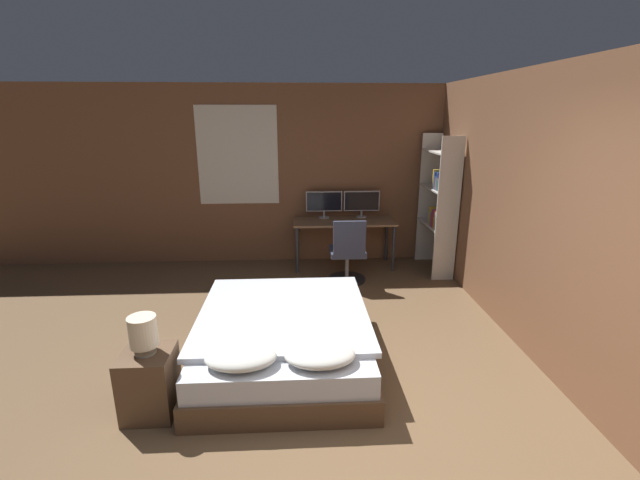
# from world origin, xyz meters

# --- Properties ---
(ground_plane) EXTENTS (20.00, 20.00, 0.00)m
(ground_plane) POSITION_xyz_m (0.00, 0.00, 0.00)
(ground_plane) COLOR brown
(wall_back) EXTENTS (12.00, 0.08, 2.70)m
(wall_back) POSITION_xyz_m (-0.02, 4.31, 1.36)
(wall_back) COLOR brown
(wall_back) RESTS_ON ground_plane
(wall_side_right) EXTENTS (0.06, 12.00, 2.70)m
(wall_side_right) POSITION_xyz_m (1.91, 1.50, 1.35)
(wall_side_right) COLOR brown
(wall_side_right) RESTS_ON ground_plane
(bed) EXTENTS (1.58, 1.94, 0.55)m
(bed) POSITION_xyz_m (-0.49, 1.32, 0.24)
(bed) COLOR brown
(bed) RESTS_ON ground_plane
(nightstand) EXTENTS (0.38, 0.40, 0.52)m
(nightstand) POSITION_xyz_m (-1.51, 0.65, 0.26)
(nightstand) COLOR brown
(nightstand) RESTS_ON ground_plane
(bedside_lamp) EXTENTS (0.21, 0.21, 0.30)m
(bedside_lamp) POSITION_xyz_m (-1.51, 0.65, 0.70)
(bedside_lamp) COLOR gray
(bedside_lamp) RESTS_ON nightstand
(desk) EXTENTS (1.53, 0.61, 0.72)m
(desk) POSITION_xyz_m (0.36, 3.94, 0.64)
(desk) COLOR #846042
(desk) RESTS_ON ground_plane
(monitor_left) EXTENTS (0.55, 0.16, 0.41)m
(monitor_left) POSITION_xyz_m (0.07, 4.14, 0.96)
(monitor_left) COLOR #B7B7BC
(monitor_left) RESTS_ON desk
(monitor_right) EXTENTS (0.55, 0.16, 0.41)m
(monitor_right) POSITION_xyz_m (0.65, 4.14, 0.96)
(monitor_right) COLOR #B7B7BC
(monitor_right) RESTS_ON desk
(keyboard) EXTENTS (0.38, 0.13, 0.02)m
(keyboard) POSITION_xyz_m (0.36, 3.74, 0.73)
(keyboard) COLOR #B7B7BC
(keyboard) RESTS_ON desk
(computer_mouse) EXTENTS (0.07, 0.05, 0.04)m
(computer_mouse) POSITION_xyz_m (0.64, 3.74, 0.74)
(computer_mouse) COLOR #B7B7BC
(computer_mouse) RESTS_ON desk
(office_chair) EXTENTS (0.52, 0.52, 0.92)m
(office_chair) POSITION_xyz_m (0.35, 3.28, 0.37)
(office_chair) COLOR black
(office_chair) RESTS_ON ground_plane
(bookshelf) EXTENTS (0.31, 0.90, 1.99)m
(bookshelf) POSITION_xyz_m (1.70, 3.64, 1.08)
(bookshelf) COLOR beige
(bookshelf) RESTS_ON ground_plane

